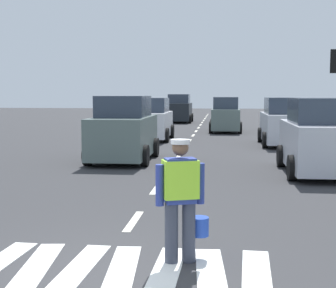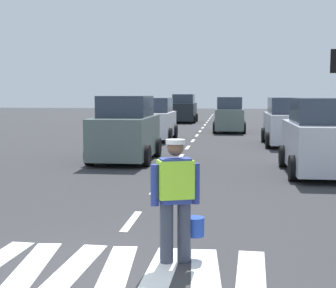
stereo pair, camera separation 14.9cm
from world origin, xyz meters
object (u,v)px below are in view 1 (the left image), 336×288
road_worker (182,194)px  car_parked_far (283,123)px  car_parked_curbside (319,139)px  car_oncoming_second (152,120)px  car_oncoming_third (179,109)px  car_outgoing_far (225,116)px  car_oncoming_lead (124,131)px

road_worker → car_parked_far: bearing=78.4°
car_parked_far → car_parked_curbside: size_ratio=1.07×
road_worker → car_oncoming_second: bearing=99.6°
car_oncoming_third → car_outgoing_far: bearing=-68.6°
car_parked_far → road_worker: bearing=-101.6°
car_parked_curbside → car_outgoing_far: bearing=99.4°
car_oncoming_lead → car_outgoing_far: 13.62m
car_oncoming_third → car_oncoming_second: (-0.06, -14.70, -0.08)m
car_oncoming_third → car_oncoming_second: 14.70m
car_parked_far → car_oncoming_second: size_ratio=1.10×
car_oncoming_third → car_parked_curbside: car_oncoming_third is taller
road_worker → car_oncoming_third: size_ratio=0.43×
car_oncoming_lead → car_oncoming_second: (-0.14, 7.56, -0.06)m
car_outgoing_far → car_parked_far: bearing=-71.6°
road_worker → car_parked_curbside: (3.24, 7.70, 0.07)m
car_oncoming_third → car_parked_far: bearing=-69.9°
road_worker → car_parked_curbside: car_parked_curbside is taller
car_oncoming_lead → car_oncoming_third: (-0.07, 22.27, 0.01)m
car_oncoming_second → car_outgoing_far: (3.63, 5.60, 0.00)m
road_worker → car_outgoing_far: bearing=88.2°
car_parked_far → car_parked_curbside: bearing=-89.5°
car_oncoming_second → car_outgoing_far: 6.68m
car_parked_curbside → car_oncoming_lead: bearing=161.3°
road_worker → car_oncoming_lead: size_ratio=0.44×
car_oncoming_lead → car_oncoming_second: bearing=91.0°
car_oncoming_second → car_parked_curbside: car_parked_curbside is taller
car_parked_far → car_oncoming_third: 17.58m
car_oncoming_second → car_parked_curbside: 11.41m
car_oncoming_third → road_worker: bearing=-84.9°
car_oncoming_second → car_outgoing_far: car_outgoing_far is taller
car_oncoming_third → car_outgoing_far: (3.57, -9.10, -0.07)m
car_parked_far → car_oncoming_second: (-6.09, 1.81, -0.02)m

